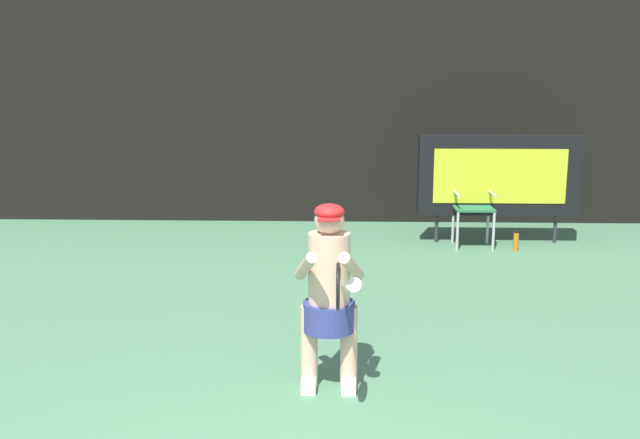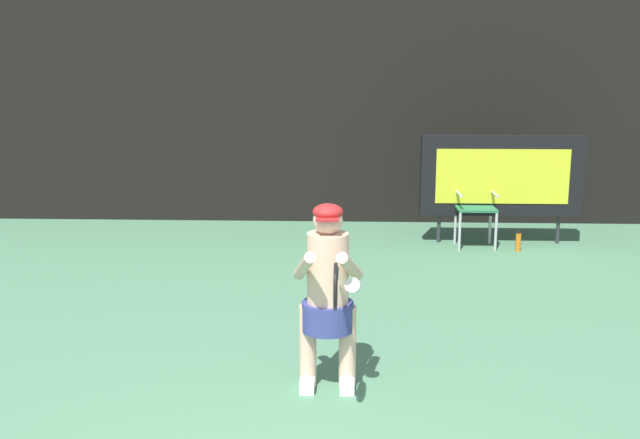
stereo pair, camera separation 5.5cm
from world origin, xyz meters
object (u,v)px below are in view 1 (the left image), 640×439
at_px(water_bottle, 516,242).
at_px(scoreboard, 498,175).
at_px(tennis_racket, 338,285).
at_px(umpire_chair, 473,201).
at_px(tennis_player, 329,291).

bearing_deg(water_bottle, scoreboard, 109.93).
height_order(scoreboard, tennis_racket, scoreboard).
distance_m(water_bottle, tennis_racket, 5.51).
xyz_separation_m(umpire_chair, tennis_player, (-1.87, -4.55, 0.14)).
distance_m(tennis_player, tennis_racket, 0.68).
relative_size(umpire_chair, tennis_racket, 1.79).
distance_m(scoreboard, tennis_player, 5.26).
bearing_deg(tennis_racket, umpire_chair, 78.96).
bearing_deg(umpire_chair, water_bottle, -26.62).
relative_size(scoreboard, umpire_chair, 2.04).
height_order(scoreboard, water_bottle, scoreboard).
bearing_deg(scoreboard, water_bottle, -70.07).
bearing_deg(water_bottle, umpire_chair, 153.38).
bearing_deg(tennis_racket, tennis_player, 104.40).
bearing_deg(scoreboard, tennis_player, -115.23).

